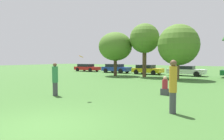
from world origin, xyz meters
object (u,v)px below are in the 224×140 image
object	(u,v)px
person_catcher	(173,85)
tree_2	(178,45)
frisbee	(81,57)
parked_car_blue	(116,68)
bystander_sitting	(165,87)
parked_car_red	(87,67)
tree_1	(145,39)
parked_car_yellow	(147,69)
parked_car_white	(186,71)
person_thrower	(55,79)
tree_0	(115,47)

from	to	relation	value
person_catcher	tree_2	xyz separation A→B (m)	(-3.37, 12.87, 2.35)
frisbee	parked_car_blue	bearing A→B (deg)	117.32
bystander_sitting	parked_car_red	bearing A→B (deg)	141.37
tree_1	parked_car_yellow	xyz separation A→B (m)	(-1.35, 3.87, -3.62)
bystander_sitting	parked_car_red	world-z (taller)	parked_car_red
parked_car_blue	parked_car_yellow	xyz separation A→B (m)	(4.99, -0.17, -0.03)
parked_car_white	person_catcher	bearing A→B (deg)	-76.52
person_catcher	parked_car_white	distance (m)	18.08
person_thrower	tree_1	distance (m)	13.99
person_thrower	frisbee	bearing A→B (deg)	2.65
person_catcher	frisbee	size ratio (longest dim) A/B	7.93
tree_1	parked_car_red	bearing A→B (deg)	160.68
tree_0	frisbee	bearing A→B (deg)	-64.29
parked_car_blue	tree_0	bearing A→B (deg)	-57.01
frisbee	tree_2	world-z (taller)	tree_2
parked_car_yellow	bystander_sitting	bearing A→B (deg)	-61.41
bystander_sitting	tree_2	bearing A→B (deg)	101.29
parked_car_red	parked_car_blue	xyz separation A→B (m)	(5.77, -0.21, 0.04)
tree_1	tree_2	size ratio (longest dim) A/B	1.10
tree_0	parked_car_blue	world-z (taller)	tree_0
tree_1	tree_2	distance (m)	4.12
bystander_sitting	parked_car_blue	world-z (taller)	parked_car_blue
parked_car_blue	parked_car_yellow	world-z (taller)	parked_car_blue
frisbee	tree_2	distance (m)	12.83
tree_1	tree_2	world-z (taller)	tree_1
tree_2	parked_car_yellow	distance (m)	7.57
person_thrower	tree_0	bearing A→B (deg)	109.61
bystander_sitting	tree_0	world-z (taller)	tree_0
person_catcher	parked_car_yellow	world-z (taller)	person_catcher
tree_0	parked_car_white	xyz separation A→B (m)	(7.05, 4.60, -2.85)
tree_0	parked_car_blue	bearing A→B (deg)	121.58
parked_car_white	person_thrower	bearing A→B (deg)	-97.28
person_catcher	tree_2	world-z (taller)	tree_2
parked_car_blue	parked_car_white	distance (m)	9.89
person_thrower	tree_2	bearing A→B (deg)	77.38
tree_0	parked_car_red	world-z (taller)	tree_0
tree_1	tree_0	bearing A→B (deg)	-170.58
person_thrower	person_catcher	size ratio (longest dim) A/B	0.91
person_thrower	parked_car_red	world-z (taller)	person_thrower
parked_car_blue	frisbee	bearing A→B (deg)	-61.26
tree_1	parked_car_blue	bearing A→B (deg)	147.57
person_catcher	tree_2	bearing A→B (deg)	-74.32
tree_2	parked_car_blue	world-z (taller)	tree_2
tree_2	parked_car_red	size ratio (longest dim) A/B	1.22
tree_0	parked_car_white	world-z (taller)	tree_0
parked_car_yellow	parked_car_white	world-z (taller)	parked_car_yellow
person_thrower	parked_car_yellow	bearing A→B (deg)	98.24
person_catcher	tree_1	distance (m)	15.83
bystander_sitting	tree_2	world-z (taller)	tree_2
parked_car_white	tree_1	bearing A→B (deg)	-129.97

